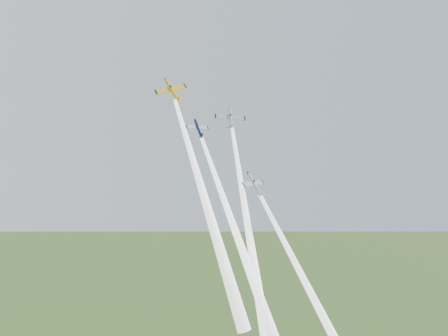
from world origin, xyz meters
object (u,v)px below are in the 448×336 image
Objects in this scene: plane_navy at (198,128)px; plane_silver_right at (231,119)px; plane_yellow at (172,90)px; plane_silver_low at (255,185)px.

plane_navy is 16.57m from plane_silver_right.
plane_silver_low is at bearing -42.87° from plane_yellow.
plane_silver_right reaches higher than plane_navy.
plane_silver_low is (9.90, -10.08, -14.06)m from plane_navy.
plane_silver_low is (13.83, -15.98, -23.92)m from plane_yellow.
plane_yellow is at bearing -155.43° from plane_silver_right.
plane_navy is 19.93m from plane_silver_low.
plane_silver_right is 1.04× the size of plane_silver_low.
plane_navy is (3.93, -5.90, -9.86)m from plane_yellow.
plane_yellow is 1.34× the size of plane_navy.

